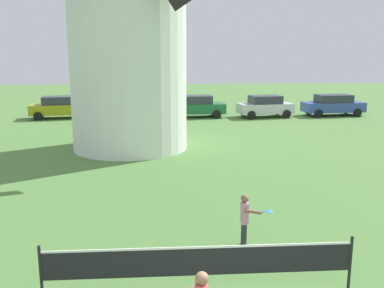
# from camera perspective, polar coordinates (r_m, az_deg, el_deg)

# --- Properties ---
(tennis_net) EXTENTS (5.96, 0.06, 1.10)m
(tennis_net) POSITION_cam_1_polar(r_m,az_deg,el_deg) (8.43, 0.98, -15.27)
(tennis_net) COLOR black
(tennis_net) RESTS_ON ground_plane
(player_far) EXTENTS (0.74, 0.52, 1.29)m
(player_far) POSITION_cam_1_polar(r_m,az_deg,el_deg) (10.45, 7.07, -9.57)
(player_far) COLOR #333338
(player_far) RESTS_ON ground_plane
(parked_car_mustard) EXTENTS (4.24, 2.33, 1.56)m
(parked_car_mustard) POSITION_cam_1_polar(r_m,az_deg,el_deg) (32.12, -17.16, 4.72)
(parked_car_mustard) COLOR #999919
(parked_car_mustard) RESTS_ON ground_plane
(parked_car_cream) EXTENTS (4.14, 2.25, 1.56)m
(parked_car_cream) POSITION_cam_1_polar(r_m,az_deg,el_deg) (30.86, -7.60, 4.87)
(parked_car_cream) COLOR silver
(parked_car_cream) RESTS_ON ground_plane
(parked_car_green) EXTENTS (4.38, 2.00, 1.56)m
(parked_car_green) POSITION_cam_1_polar(r_m,az_deg,el_deg) (31.23, 0.39, 5.06)
(parked_car_green) COLOR #1E6638
(parked_car_green) RESTS_ON ground_plane
(parked_car_silver) EXTENTS (4.08, 2.31, 1.56)m
(parked_car_silver) POSITION_cam_1_polar(r_m,az_deg,el_deg) (31.65, 9.65, 4.98)
(parked_car_silver) COLOR silver
(parked_car_silver) RESTS_ON ground_plane
(parked_car_blue) EXTENTS (4.56, 2.18, 1.56)m
(parked_car_blue) POSITION_cam_1_polar(r_m,az_deg,el_deg) (33.66, 18.20, 4.97)
(parked_car_blue) COLOR #334C99
(parked_car_blue) RESTS_ON ground_plane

